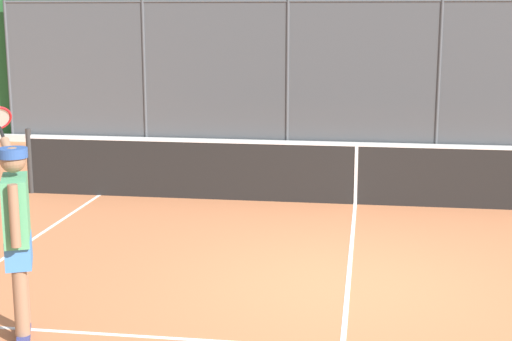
# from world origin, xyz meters

# --- Properties ---
(ground_plane) EXTENTS (60.00, 60.00, 0.00)m
(ground_plane) POSITION_xyz_m (0.00, 0.00, 0.00)
(ground_plane) COLOR #B76B42
(fence_backdrop) EXTENTS (19.23, 1.37, 3.38)m
(fence_backdrop) POSITION_xyz_m (0.00, -9.51, 1.68)
(fence_backdrop) COLOR #474C51
(fence_backdrop) RESTS_ON ground
(tennis_net) EXTENTS (10.69, 0.09, 1.07)m
(tennis_net) POSITION_xyz_m (0.00, -3.72, 0.49)
(tennis_net) COLOR #2D2D2D
(tennis_net) RESTS_ON ground
(tennis_player) EXTENTS (0.88, 1.24, 2.05)m
(tennis_player) POSITION_xyz_m (2.88, 1.75, 1.04)
(tennis_player) COLOR navy
(tennis_player) RESTS_ON ground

